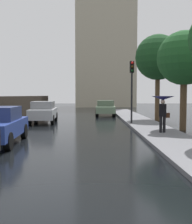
{
  "coord_description": "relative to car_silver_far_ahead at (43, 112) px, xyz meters",
  "views": [
    {
      "loc": [
        1.82,
        -5.52,
        1.96
      ],
      "look_at": [
        1.89,
        4.73,
        1.33
      ],
      "focal_mm": 43.56,
      "sensor_mm": 36.0,
      "label": 1
    }
  ],
  "objects": [
    {
      "name": "ground",
      "position": [
        1.79,
        -13.72,
        -0.8
      ],
      "size": [
        120.0,
        120.0,
        0.0
      ],
      "primitive_type": "plane",
      "color": "black"
    },
    {
      "name": "car_silver_far_ahead",
      "position": [
        0.0,
        0.0,
        0.0
      ],
      "size": [
        1.91,
        4.12,
        1.53
      ],
      "rotation": [
        0.0,
        0.0,
        3.2
      ],
      "color": "#B2B5BA",
      "rests_on": "ground"
    },
    {
      "name": "car_green_behind_camera",
      "position": [
        4.69,
        6.8,
        -0.03
      ],
      "size": [
        1.94,
        4.51,
        1.46
      ],
      "rotation": [
        0.0,
        0.0,
        -0.04
      ],
      "color": "slate",
      "rests_on": "ground"
    },
    {
      "name": "pedestrian_with_umbrella_near",
      "position": [
        6.95,
        -6.07,
        0.77
      ],
      "size": [
        1.13,
        1.13,
        1.78
      ],
      "rotation": [
        0.0,
        0.0,
        0.17
      ],
      "color": "black",
      "rests_on": "sidewalk_strip"
    },
    {
      "name": "traffic_light",
      "position": [
        6.04,
        -1.6,
        2.15
      ],
      "size": [
        0.26,
        0.39,
        4.02
      ],
      "color": "black",
      "rests_on": "sidewalk_strip"
    },
    {
      "name": "street_tree_near",
      "position": [
        8.48,
        1.7,
        4.03
      ],
      "size": [
        3.46,
        3.46,
        6.59
      ],
      "color": "#4C3823",
      "rests_on": "ground"
    },
    {
      "name": "street_tree_mid",
      "position": [
        8.6,
        -4.09,
        3.19
      ],
      "size": [
        3.0,
        3.0,
        5.52
      ],
      "color": "#4C3823",
      "rests_on": "ground"
    },
    {
      "name": "distant_tower",
      "position": [
        5.38,
        29.47,
        10.71
      ],
      "size": [
        10.11,
        10.72,
        23.01
      ],
      "color": "#B2A88E",
      "rests_on": "ground"
    }
  ]
}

